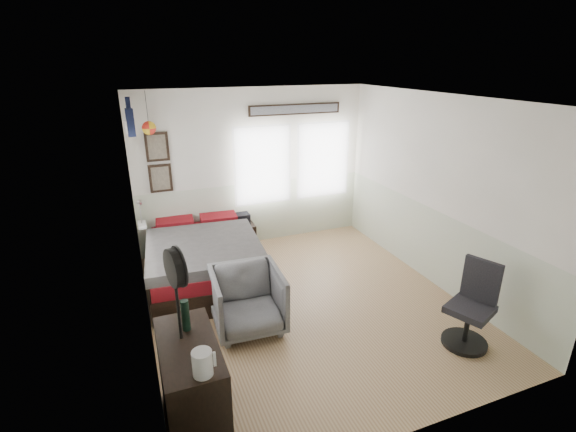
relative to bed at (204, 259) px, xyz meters
name	(u,v)px	position (x,y,z in m)	size (l,w,h in m)	color
ground_plane	(306,304)	(1.14, -1.17, -0.34)	(4.00, 4.50, 0.01)	#946B45
room_shell	(296,187)	(1.06, -0.98, 1.28)	(4.02, 4.52, 2.71)	silver
wall_decor	(188,131)	(0.03, 0.79, 1.76)	(3.55, 1.32, 1.44)	black
bed	(204,259)	(0.00, 0.00, 0.00)	(1.69, 2.26, 0.69)	black
dresser	(192,387)	(-0.60, -2.65, 0.11)	(0.48, 1.00, 0.90)	black
armchair	(248,300)	(0.27, -1.39, 0.05)	(0.82, 0.84, 0.77)	#565659
nightstand	(240,237)	(0.78, 0.80, -0.10)	(0.48, 0.38, 0.48)	black
task_chair	(471,312)	(2.57, -2.60, 0.08)	(0.59, 0.59, 1.02)	black
kettle	(202,363)	(-0.55, -3.04, 0.67)	(0.18, 0.15, 0.21)	silver
bottle	(185,315)	(-0.58, -2.44, 0.71)	(0.07, 0.07, 0.29)	black
stand_fan	(175,269)	(-0.63, -2.54, 1.22)	(0.16, 0.34, 0.84)	black
black_bag	(240,219)	(0.78, 0.80, 0.24)	(0.33, 0.21, 0.19)	black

